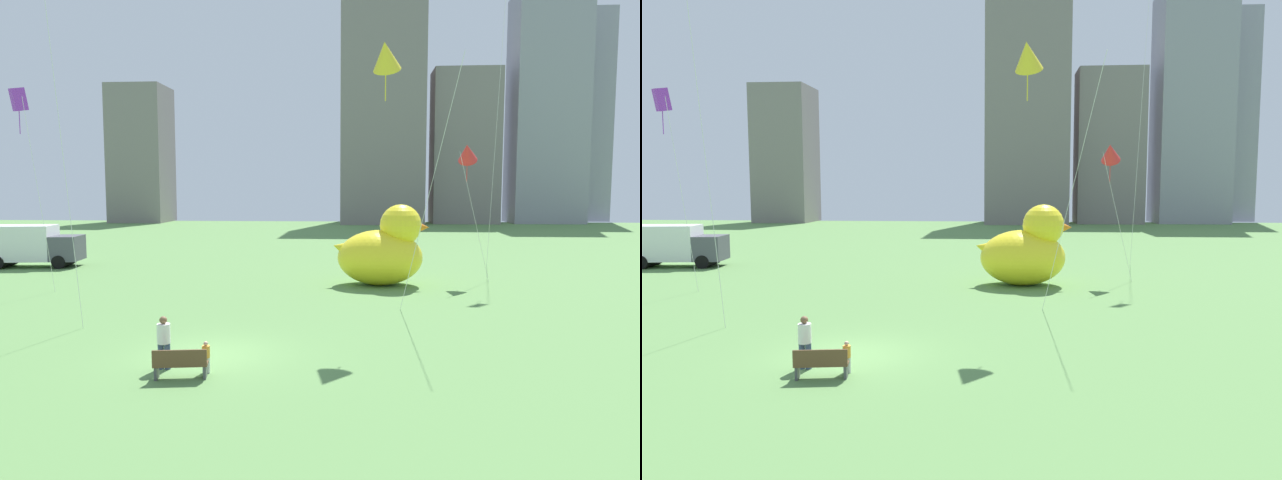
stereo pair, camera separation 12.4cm
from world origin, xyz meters
TOP-DOWN VIEW (x-y plane):
  - ground_plane at (0.00, 0.00)m, footprint 140.00×140.00m
  - park_bench at (-0.29, -2.40)m, footprint 1.59×0.67m
  - person_adult at (-1.07, -1.50)m, footprint 0.40×0.40m
  - person_child at (0.30, -1.79)m, footprint 0.24×0.24m
  - giant_inflatable_duck at (6.17, 13.87)m, footprint 5.44×3.49m
  - box_truck at (-17.54, 19.38)m, footprint 6.58×3.08m
  - city_skyline at (17.23, 69.69)m, footprint 74.82×18.04m
  - kite_red at (11.05, 16.06)m, footprint 2.02×2.18m
  - kite_yellow at (5.80, 4.62)m, footprint 3.59×3.76m
  - kite_purple at (-12.09, 9.83)m, footprint 1.49×1.82m

SIDE VIEW (x-z plane):
  - ground_plane at x=0.00m, z-range 0.00..0.00m
  - park_bench at x=-0.29m, z-range 0.02..0.92m
  - person_child at x=0.30m, z-range 0.05..1.02m
  - person_adult at x=-1.07m, z-range 0.08..1.71m
  - box_truck at x=-17.54m, z-range 0.03..2.88m
  - giant_inflatable_duck at x=6.17m, z-range -0.34..4.17m
  - kite_red at x=11.05m, z-range 3.33..11.55m
  - kite_purple at x=-12.09m, z-range 4.54..14.97m
  - kite_yellow at x=5.80m, z-range 4.86..16.13m
  - city_skyline at x=17.23m, z-range -1.63..31.93m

